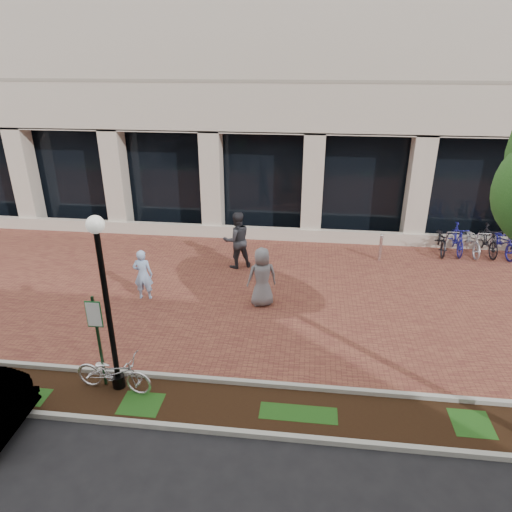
# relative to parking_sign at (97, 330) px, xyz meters

# --- Properties ---
(ground) EXTENTS (120.00, 120.00, 0.00)m
(ground) POSITION_rel_parking_sign_xyz_m (2.46, 4.88, -1.45)
(ground) COLOR black
(ground) RESTS_ON ground
(brick_plaza) EXTENTS (40.00, 9.00, 0.01)m
(brick_plaza) POSITION_rel_parking_sign_xyz_m (2.46, 4.88, -1.44)
(brick_plaza) COLOR brown
(brick_plaza) RESTS_ON ground
(planting_strip) EXTENTS (40.00, 1.50, 0.01)m
(planting_strip) POSITION_rel_parking_sign_xyz_m (2.46, -0.37, -1.44)
(planting_strip) COLOR black
(planting_strip) RESTS_ON ground
(curb_plaza_side) EXTENTS (40.00, 0.12, 0.12)m
(curb_plaza_side) POSITION_rel_parking_sign_xyz_m (2.46, 0.38, -1.39)
(curb_plaza_side) COLOR #ACACA2
(curb_plaza_side) RESTS_ON ground
(curb_street_side) EXTENTS (40.00, 0.12, 0.12)m
(curb_street_side) POSITION_rel_parking_sign_xyz_m (2.46, -1.12, -1.39)
(curb_street_side) COLOR #ACACA2
(curb_street_side) RESTS_ON ground
(parking_sign) EXTENTS (0.34, 0.07, 2.25)m
(parking_sign) POSITION_rel_parking_sign_xyz_m (0.00, 0.00, 0.00)
(parking_sign) COLOR #13361C
(parking_sign) RESTS_ON ground
(lamppost) EXTENTS (0.36, 0.36, 4.03)m
(lamppost) POSITION_rel_parking_sign_xyz_m (0.33, -0.02, 0.84)
(lamppost) COLOR black
(lamppost) RESTS_ON ground
(locked_bicycle) EXTENTS (1.83, 0.81, 0.93)m
(locked_bicycle) POSITION_rel_parking_sign_xyz_m (0.29, -0.13, -0.98)
(locked_bicycle) COLOR silver
(locked_bicycle) RESTS_ON ground
(pedestrian_left) EXTENTS (0.61, 0.43, 1.59)m
(pedestrian_left) POSITION_rel_parking_sign_xyz_m (-0.49, 4.01, -0.65)
(pedestrian_left) COLOR #93B1DB
(pedestrian_left) RESTS_ON ground
(pedestrian_mid) EXTENTS (1.21, 1.11, 2.01)m
(pedestrian_mid) POSITION_rel_parking_sign_xyz_m (1.95, 6.63, -0.44)
(pedestrian_mid) COLOR #2A2A2F
(pedestrian_mid) RESTS_ON ground
(pedestrian_right) EXTENTS (1.02, 0.82, 1.80)m
(pedestrian_right) POSITION_rel_parking_sign_xyz_m (3.10, 4.07, -0.55)
(pedestrian_right) COLOR slate
(pedestrian_right) RESTS_ON ground
(bollard) EXTENTS (0.12, 0.12, 1.00)m
(bollard) POSITION_rel_parking_sign_xyz_m (6.99, 7.80, -0.94)
(bollard) COLOR silver
(bollard) RESTS_ON ground
(bike_rack_cluster) EXTENTS (4.25, 1.99, 1.10)m
(bike_rack_cluster) POSITION_rel_parking_sign_xyz_m (11.02, 8.88, -0.93)
(bike_rack_cluster) COLOR black
(bike_rack_cluster) RESTS_ON ground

